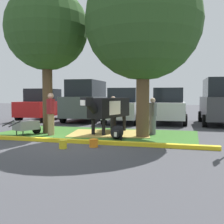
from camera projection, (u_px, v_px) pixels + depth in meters
The scene contains 19 objects.
ground_plane at pixel (69, 143), 9.46m from camera, with size 80.00×80.00×0.00m, color #424247.
grass_island at pixel (95, 134), 11.61m from camera, with size 8.15×4.11×0.02m, color #386B28.
curb_yellow at pixel (74, 141), 9.49m from camera, with size 9.35×0.24×0.12m, color yellow.
hay_bedding at pixel (110, 133), 11.64m from camera, with size 3.20×2.40×0.04m, color tan.
shade_tree_left at pixel (47, 29), 11.67m from camera, with size 3.45×3.45×6.10m.
shade_tree_right at pixel (143, 22), 10.44m from camera, with size 4.37×4.37×6.54m.
cow_holstein at pixel (108, 108), 11.70m from camera, with size 1.25×3.08×1.53m.
calf_lying at pixel (117, 132), 10.38m from camera, with size 0.68×1.33×0.48m.
person_handler at pixel (153, 115), 11.34m from camera, with size 0.34×0.50×1.51m.
person_visitor_near at pixel (113, 112), 12.98m from camera, with size 0.53×0.34×1.56m.
person_visitor_far at pixel (51, 113), 11.18m from camera, with size 0.34×0.47×1.70m.
wheelbarrow at pixel (27, 126), 11.33m from camera, with size 1.02×1.58×0.63m.
bucket_yellow at pixel (63, 144), 8.46m from camera, with size 0.26×0.26×0.26m.
bucket_orange at pixel (94, 143), 8.70m from camera, with size 0.29×0.29×0.25m.
sedan_red at pixel (43, 105), 18.18m from camera, with size 2.19×4.48×2.02m.
suv_black at pixel (87, 101), 17.54m from camera, with size 2.30×4.69×2.52m.
sedan_silver at pixel (125, 106), 16.50m from camera, with size 2.19×4.48×2.02m.
sedan_blue at pixel (169, 106), 16.16m from camera, with size 2.19×4.48×2.02m.
suv_dark_grey at pixel (221, 101), 15.34m from camera, with size 2.30×4.69×2.52m.
Camera 1 is at (3.99, -8.61, 1.60)m, focal length 45.08 mm.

